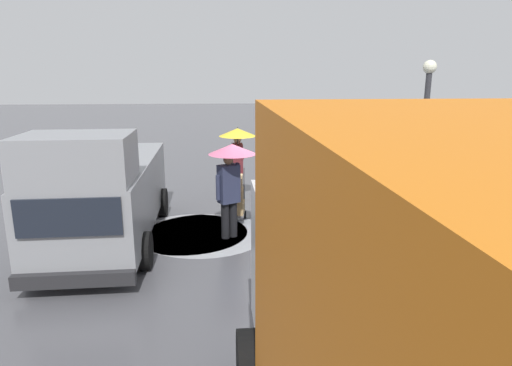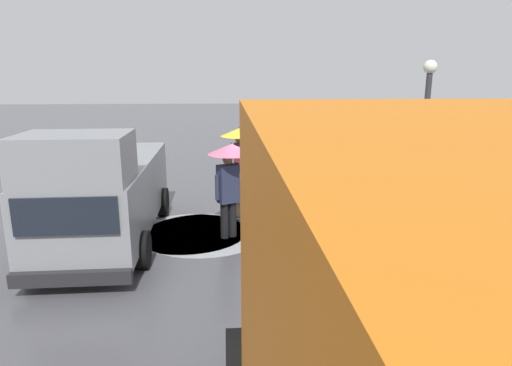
# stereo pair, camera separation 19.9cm
# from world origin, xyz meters

# --- Properties ---
(ground_plane) EXTENTS (90.00, 90.00, 0.00)m
(ground_plane) POSITION_xyz_m (0.00, 0.00, 0.00)
(ground_plane) COLOR #4C4C51
(slush_patch_under_van) EXTENTS (2.72, 2.72, 0.01)m
(slush_patch_under_van) POSITION_xyz_m (2.18, 0.68, 0.00)
(slush_patch_under_van) COLOR #999BA0
(slush_patch_under_van) RESTS_ON ground
(slush_patch_far_side) EXTENTS (2.90, 2.90, 0.01)m
(slush_patch_far_side) POSITION_xyz_m (1.81, 0.78, 0.00)
(slush_patch_far_side) COLOR #999BA0
(slush_patch_far_side) RESTS_ON ground
(cargo_van_parked_right) EXTENTS (2.30, 5.39, 2.60)m
(cargo_van_parked_right) POSITION_xyz_m (3.88, 1.25, 1.18)
(cargo_van_parked_right) COLOR gray
(cargo_van_parked_right) RESTS_ON ground
(shopping_cart_vendor) EXTENTS (0.82, 0.97, 1.04)m
(shopping_cart_vendor) POSITION_xyz_m (0.18, -0.20, 0.57)
(shopping_cart_vendor) COLOR #1951B2
(shopping_cart_vendor) RESTS_ON ground
(hand_dolly_boxes) EXTENTS (0.58, 0.75, 1.32)m
(hand_dolly_boxes) POSITION_xyz_m (1.10, -0.01, 0.68)
(hand_dolly_boxes) COLOR #515156
(hand_dolly_boxes) RESTS_ON ground
(pedestrian_pink_side) EXTENTS (1.04, 1.04, 2.15)m
(pedestrian_pink_side) POSITION_xyz_m (1.20, 1.02, 1.58)
(pedestrian_pink_side) COLOR black
(pedestrian_pink_side) RESTS_ON ground
(pedestrian_black_side) EXTENTS (1.04, 1.04, 2.15)m
(pedestrian_black_side) POSITION_xyz_m (-0.10, 0.57, 1.58)
(pedestrian_black_side) COLOR black
(pedestrian_black_side) RESTS_ON ground
(pedestrian_white_side) EXTENTS (1.04, 1.04, 2.15)m
(pedestrian_white_side) POSITION_xyz_m (0.94, -1.88, 1.58)
(pedestrian_white_side) COLOR black
(pedestrian_white_side) RESTS_ON ground
(street_lamp) EXTENTS (0.28, 0.28, 3.86)m
(street_lamp) POSITION_xyz_m (-2.94, 1.31, 2.37)
(street_lamp) COLOR #2D2D33
(street_lamp) RESTS_ON ground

